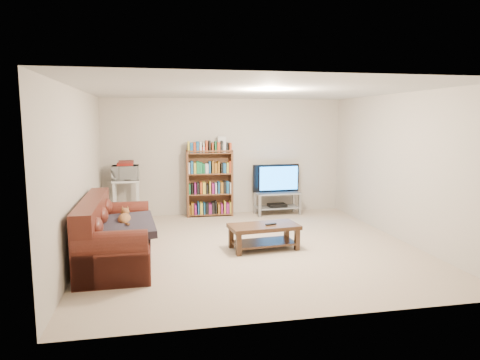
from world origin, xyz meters
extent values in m
plane|color=#CBB397|center=(0.00, 0.00, 0.00)|extent=(5.00, 5.00, 0.00)
plane|color=white|center=(0.00, 0.00, 2.40)|extent=(5.00, 5.00, 0.00)
plane|color=beige|center=(0.00, 2.50, 1.20)|extent=(5.00, 0.00, 5.00)
plane|color=beige|center=(0.00, -2.50, 1.20)|extent=(5.00, 0.00, 5.00)
plane|color=beige|center=(-2.50, 0.00, 1.20)|extent=(0.00, 5.00, 5.00)
plane|color=beige|center=(2.50, 0.00, 1.20)|extent=(0.00, 5.00, 5.00)
cube|color=#501D14|center=(-1.98, -0.32, 0.20)|extent=(0.92, 2.10, 0.40)
cube|color=#501D14|center=(-2.30, -0.32, 0.46)|extent=(0.28, 2.09, 0.87)
cube|color=#501D14|center=(-1.97, -1.24, 0.26)|extent=(0.86, 0.25, 0.52)
cube|color=#501D14|center=(-1.99, 0.61, 0.26)|extent=(0.86, 0.25, 0.52)
cube|color=#2C2731|center=(-1.88, -0.46, 0.53)|extent=(0.90, 1.12, 0.18)
cube|color=#3D2515|center=(0.16, -0.16, 0.35)|extent=(1.10, 0.63, 0.06)
cube|color=#3D2515|center=(0.16, -0.16, 0.10)|extent=(0.99, 0.57, 0.03)
cube|color=#3D2515|center=(-0.28, -0.41, 0.16)|extent=(0.08, 0.08, 0.32)
cube|color=#3D2515|center=(0.64, -0.31, 0.16)|extent=(0.08, 0.08, 0.32)
cube|color=#3D2515|center=(-0.32, 0.00, 0.16)|extent=(0.08, 0.08, 0.32)
cube|color=#3D2515|center=(0.60, 0.09, 0.16)|extent=(0.08, 0.08, 0.32)
cube|color=black|center=(0.26, -0.19, 0.39)|extent=(0.18, 0.09, 0.02)
cube|color=#999EA3|center=(1.04, 2.17, 0.45)|extent=(0.95, 0.47, 0.03)
cube|color=#999EA3|center=(1.04, 2.17, 0.15)|extent=(0.90, 0.44, 0.02)
cube|color=gray|center=(0.62, 1.96, 0.23)|extent=(0.05, 0.05, 0.47)
cube|color=gray|center=(1.49, 2.01, 0.23)|extent=(0.05, 0.05, 0.47)
cube|color=gray|center=(0.60, 2.32, 0.23)|extent=(0.05, 0.05, 0.47)
cube|color=gray|center=(1.47, 2.37, 0.23)|extent=(0.05, 0.05, 0.47)
imported|color=black|center=(1.04, 2.17, 0.76)|extent=(1.01, 0.18, 0.58)
cube|color=black|center=(1.04, 2.17, 0.19)|extent=(0.39, 0.28, 0.06)
cube|color=brown|center=(-0.81, 2.31, 0.68)|extent=(0.05, 0.29, 1.36)
cube|color=brown|center=(0.09, 2.29, 0.68)|extent=(0.05, 0.29, 1.36)
cube|color=brown|center=(-0.36, 2.30, 1.34)|extent=(0.95, 0.32, 0.03)
cube|color=maroon|center=(-0.57, 2.31, 1.39)|extent=(0.28, 0.22, 0.07)
cube|color=silver|center=(-2.01, 2.10, 0.80)|extent=(0.52, 0.38, 0.04)
cube|color=silver|center=(-2.01, 2.10, 0.30)|extent=(0.47, 0.35, 0.03)
cube|color=silver|center=(-2.22, 1.95, 0.39)|extent=(0.05, 0.05, 0.78)
cube|color=silver|center=(-1.79, 1.96, 0.39)|extent=(0.05, 0.05, 0.78)
cube|color=silver|center=(-2.23, 2.24, 0.39)|extent=(0.05, 0.05, 0.78)
cube|color=silver|center=(-1.80, 2.25, 0.39)|extent=(0.05, 0.05, 0.78)
imported|color=silver|center=(-2.01, 2.10, 0.96)|extent=(0.51, 0.35, 0.28)
cube|color=maroon|center=(-2.01, 2.10, 1.12)|extent=(0.30, 0.27, 0.05)
camera|label=1|loc=(-1.42, -6.32, 1.96)|focal=32.00mm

